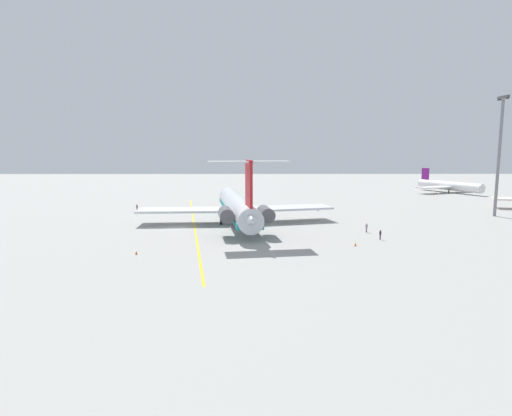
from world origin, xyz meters
name	(u,v)px	position (x,y,z in m)	size (l,w,h in m)	color
ground	(179,228)	(0.00, 0.00, 0.00)	(399.28, 399.28, 0.00)	#9E9E99
main_jetliner	(238,206)	(-4.18, 11.58, 3.73)	(46.91, 41.61, 13.68)	silver
airliner_far_left	(451,186)	(-70.55, 87.23, 2.53)	(27.44, 27.66, 8.59)	white
ground_crew_near_nose	(137,207)	(-24.09, -14.91, 1.08)	(0.27, 0.40, 1.70)	black
ground_crew_near_tail	(318,206)	(-23.95, 31.32, 1.11)	(0.35, 0.33, 1.75)	black
ground_crew_portside	(367,227)	(5.07, 36.08, 1.10)	(0.28, 0.44, 1.74)	black
ground_crew_starboard	(380,233)	(11.59, 36.71, 1.09)	(0.39, 0.27, 1.72)	black
safety_cone_nose	(136,253)	(21.90, -2.49, 0.28)	(0.40, 0.40, 0.55)	#EA590F
safety_cone_wingtip	(355,244)	(16.52, 31.24, 0.28)	(0.40, 0.40, 0.55)	#EA590F
safety_cone_tail	(290,206)	(-30.29, 24.87, 0.28)	(0.40, 0.40, 0.55)	#EA590F
taxiway_centreline	(194,223)	(-5.49, 2.20, 0.00)	(86.04, 0.36, 0.01)	gold
light_mast	(499,152)	(-14.72, 71.55, 15.02)	(4.00, 0.70, 27.58)	slate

